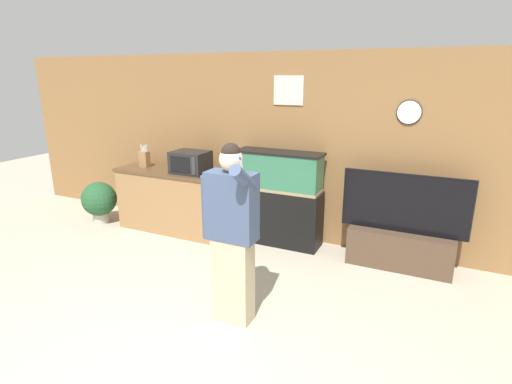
% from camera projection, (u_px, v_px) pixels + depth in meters
% --- Properties ---
extents(ground_plane, '(18.00, 18.00, 0.00)m').
position_uv_depth(ground_plane, '(165.00, 362.00, 3.33)').
color(ground_plane, '#B2A893').
extents(wall_back_paneled, '(10.00, 0.08, 2.60)m').
position_uv_depth(wall_back_paneled, '(293.00, 149.00, 5.55)').
color(wall_back_paneled, olive).
rests_on(wall_back_paneled, ground_plane).
extents(counter_island, '(1.69, 0.63, 0.94)m').
position_uv_depth(counter_island, '(173.00, 200.00, 6.06)').
color(counter_island, olive).
rests_on(counter_island, ground_plane).
extents(microwave, '(0.51, 0.41, 0.31)m').
position_uv_depth(microwave, '(191.00, 162.00, 5.72)').
color(microwave, black).
rests_on(microwave, counter_island).
extents(knife_block, '(0.14, 0.11, 0.35)m').
position_uv_depth(knife_block, '(144.00, 159.00, 6.08)').
color(knife_block, olive).
rests_on(knife_block, counter_island).
extents(aquarium_on_stand, '(1.19, 0.38, 1.31)m').
position_uv_depth(aquarium_on_stand, '(279.00, 198.00, 5.51)').
color(aquarium_on_stand, black).
rests_on(aquarium_on_stand, ground_plane).
extents(tv_on_stand, '(1.48, 0.40, 1.18)m').
position_uv_depth(tv_on_stand, '(400.00, 240.00, 4.89)').
color(tv_on_stand, '#4C3828').
rests_on(tv_on_stand, ground_plane).
extents(person_standing, '(0.55, 0.41, 1.74)m').
position_uv_depth(person_standing, '(231.00, 233.00, 3.66)').
color(person_standing, '#BCAD89').
rests_on(person_standing, ground_plane).
extents(potted_plant, '(0.54, 0.54, 0.67)m').
position_uv_depth(potted_plant, '(99.00, 200.00, 6.37)').
color(potted_plant, '#B2A899').
rests_on(potted_plant, ground_plane).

